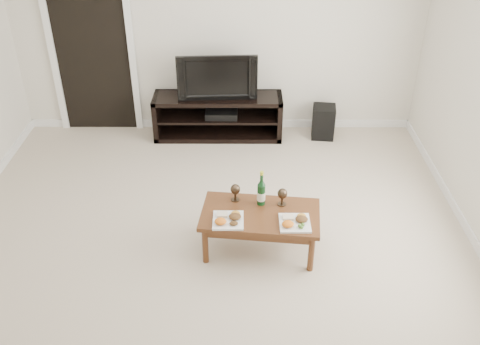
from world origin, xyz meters
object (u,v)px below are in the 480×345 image
subwoofer (323,122)px  coffee_table (260,231)px  media_console (218,116)px  television (217,75)px

subwoofer → coffee_table: (-0.87, -2.22, 0.00)m
media_console → television: size_ratio=1.66×
television → media_console: bearing=0.0°
coffee_table → media_console: bearing=101.8°
media_console → coffee_table: 2.29m
media_console → coffee_table: (0.47, -2.24, -0.07)m
media_console → television: television is taller
television → coffee_table: size_ratio=0.91×
subwoofer → coffee_table: size_ratio=0.39×
media_console → television: bearing=0.0°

